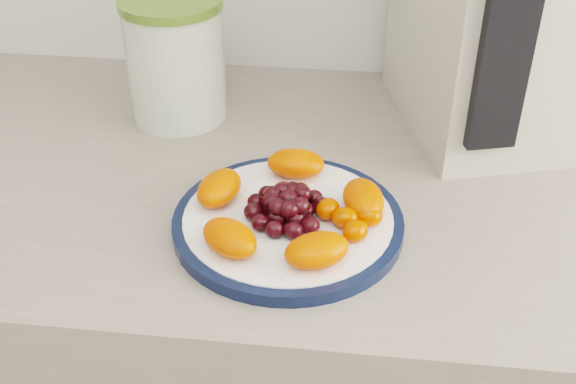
# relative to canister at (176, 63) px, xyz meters

# --- Properties ---
(plate_rim) EXTENTS (0.26, 0.26, 0.01)m
(plate_rim) POSITION_rel_canister_xyz_m (0.18, -0.25, -0.07)
(plate_rim) COLOR #0C1734
(plate_rim) RESTS_ON counter
(plate_face) EXTENTS (0.24, 0.24, 0.02)m
(plate_face) POSITION_rel_canister_xyz_m (0.18, -0.25, -0.07)
(plate_face) COLOR white
(plate_face) RESTS_ON counter
(canister) EXTENTS (0.14, 0.14, 0.16)m
(canister) POSITION_rel_canister_xyz_m (0.00, 0.00, 0.00)
(canister) COLOR #3B6015
(canister) RESTS_ON counter
(canister_lid) EXTENTS (0.15, 0.15, 0.01)m
(canister_lid) POSITION_rel_canister_xyz_m (0.00, 0.00, 0.09)
(canister_lid) COLOR #557129
(canister_lid) RESTS_ON canister
(appliance_body) EXTENTS (0.27, 0.32, 0.35)m
(appliance_body) POSITION_rel_canister_xyz_m (0.42, 0.03, 0.09)
(appliance_body) COLOR #BAB3A3
(appliance_body) RESTS_ON counter
(appliance_panel) EXTENTS (0.06, 0.04, 0.26)m
(appliance_panel) POSITION_rel_canister_xyz_m (0.41, -0.12, 0.10)
(appliance_panel) COLOR black
(appliance_panel) RESTS_ON appliance_body
(fruit_plate) EXTENTS (0.22, 0.22, 0.03)m
(fruit_plate) POSITION_rel_canister_xyz_m (0.19, -0.25, -0.05)
(fruit_plate) COLOR #FF3700
(fruit_plate) RESTS_ON plate_face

